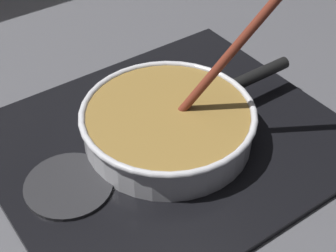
% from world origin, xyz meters
% --- Properties ---
extents(ground, '(2.40, 1.60, 0.04)m').
position_xyz_m(ground, '(0.00, 0.00, -0.02)').
color(ground, '#4C4C51').
extents(hob_plate, '(0.56, 0.48, 0.01)m').
position_xyz_m(hob_plate, '(0.12, 0.08, 0.01)').
color(hob_plate, black).
rests_on(hob_plate, ground).
extents(burner_ring, '(0.17, 0.17, 0.01)m').
position_xyz_m(burner_ring, '(0.12, 0.08, 0.02)').
color(burner_ring, '#592D0C').
rests_on(burner_ring, hob_plate).
extents(spare_burner, '(0.13, 0.13, 0.01)m').
position_xyz_m(spare_burner, '(-0.06, 0.08, 0.01)').
color(spare_burner, '#262628').
rests_on(spare_burner, hob_plate).
extents(cooking_pan, '(0.40, 0.28, 0.26)m').
position_xyz_m(cooking_pan, '(0.12, 0.08, 0.05)').
color(cooking_pan, silver).
rests_on(cooking_pan, hob_plate).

